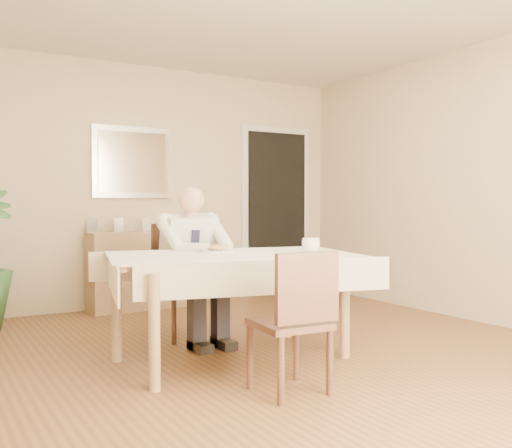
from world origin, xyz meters
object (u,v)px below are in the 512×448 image
chair_near (297,315)px  coffee_mug (311,245)px  chair_far (182,272)px  sideboard (138,270)px  seated_man (197,256)px  dining_table (232,266)px

chair_near → coffee_mug: size_ratio=6.28×
chair_far → sideboard: chair_far is taller
chair_near → coffee_mug: bearing=52.9°
seated_man → coffee_mug: bearing=-54.1°
chair_far → seated_man: (0.00, -0.29, 0.16)m
chair_far → sideboard: bearing=87.5°
seated_man → sideboard: (0.08, 1.64, -0.28)m
dining_table → chair_far: 0.90m
chair_near → seated_man: 1.47m
dining_table → chair_near: bearing=-79.4°
chair_near → coffee_mug: 0.97m
chair_far → seated_man: seated_man is taller
coffee_mug → chair_far: bearing=117.7°
chair_far → chair_near: size_ratio=1.13×
chair_near → seated_man: size_ratio=0.67×
chair_far → seated_man: size_ratio=0.76×
chair_near → dining_table: bearing=91.4°
chair_near → seated_man: (0.04, 1.45, 0.23)m
chair_far → sideboard: size_ratio=0.92×
chair_far → sideboard: 1.35m
coffee_mug → chair_near: bearing=-131.4°
dining_table → seated_man: (0.00, 0.59, 0.02)m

